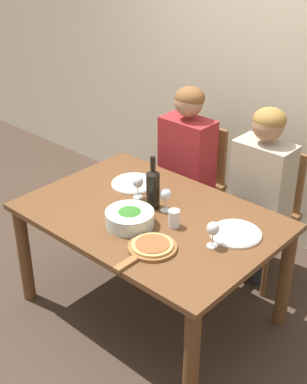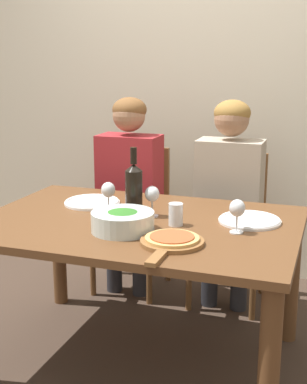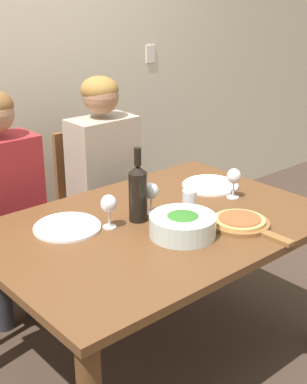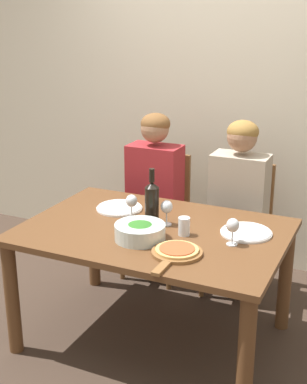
# 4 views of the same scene
# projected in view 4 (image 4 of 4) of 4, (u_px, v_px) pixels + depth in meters

# --- Properties ---
(ground_plane) EXTENTS (40.00, 40.00, 0.00)m
(ground_plane) POSITION_uv_depth(u_px,v_px,m) (154.00, 338.00, 3.30)
(ground_plane) COLOR #3D2D23
(back_wall) EXTENTS (10.00, 0.06, 2.70)m
(back_wall) POSITION_uv_depth(u_px,v_px,m) (228.00, 91.00, 4.03)
(back_wall) COLOR beige
(back_wall) RESTS_ON ground
(dining_table) EXTENTS (1.50, 1.03, 0.73)m
(dining_table) POSITION_uv_depth(u_px,v_px,m) (154.00, 246.00, 3.10)
(dining_table) COLOR brown
(dining_table) RESTS_ON ground
(chair_left) EXTENTS (0.42, 0.42, 0.91)m
(chair_left) POSITION_uv_depth(u_px,v_px,m) (160.00, 209.00, 4.03)
(chair_left) COLOR brown
(chair_left) RESTS_ON ground
(chair_right) EXTENTS (0.42, 0.42, 0.91)m
(chair_right) POSITION_uv_depth(u_px,v_px,m) (241.00, 222.00, 3.78)
(chair_right) COLOR brown
(chair_right) RESTS_ON ground
(person_woman) EXTENTS (0.47, 0.51, 1.24)m
(person_woman) POSITION_uv_depth(u_px,v_px,m) (154.00, 181.00, 3.86)
(person_woman) COLOR #28282D
(person_woman) RESTS_ON ground
(person_man) EXTENTS (0.47, 0.51, 1.24)m
(person_man) POSITION_uv_depth(u_px,v_px,m) (239.00, 193.00, 3.61)
(person_man) COLOR #28282D
(person_man) RESTS_ON ground
(wine_bottle) EXTENTS (0.08, 0.08, 0.34)m
(wine_bottle) POSITION_uv_depth(u_px,v_px,m) (152.00, 202.00, 3.11)
(wine_bottle) COLOR black
(wine_bottle) RESTS_ON dining_table
(broccoli_bowl) EXTENTS (0.28, 0.28, 0.10)m
(broccoli_bowl) POSITION_uv_depth(u_px,v_px,m) (140.00, 232.00, 2.91)
(broccoli_bowl) COLOR silver
(broccoli_bowl) RESTS_ON dining_table
(dinner_plate_left) EXTENTS (0.29, 0.29, 0.02)m
(dinner_plate_left) POSITION_uv_depth(u_px,v_px,m) (119.00, 208.00, 3.37)
(dinner_plate_left) COLOR white
(dinner_plate_left) RESTS_ON dining_table
(dinner_plate_right) EXTENTS (0.29, 0.29, 0.02)m
(dinner_plate_right) POSITION_uv_depth(u_px,v_px,m) (246.00, 232.00, 3.00)
(dinner_plate_right) COLOR white
(dinner_plate_right) RESTS_ON dining_table
(pizza_on_board) EXTENTS (0.26, 0.40, 0.04)m
(pizza_on_board) POSITION_uv_depth(u_px,v_px,m) (176.00, 252.00, 2.73)
(pizza_on_board) COLOR brown
(pizza_on_board) RESTS_ON dining_table
(wine_glass_left) EXTENTS (0.07, 0.07, 0.15)m
(wine_glass_left) POSITION_uv_depth(u_px,v_px,m) (132.00, 202.00, 3.19)
(wine_glass_left) COLOR silver
(wine_glass_left) RESTS_ON dining_table
(wine_glass_right) EXTENTS (0.07, 0.07, 0.15)m
(wine_glass_right) POSITION_uv_depth(u_px,v_px,m) (233.00, 227.00, 2.83)
(wine_glass_right) COLOR silver
(wine_glass_right) RESTS_ON dining_table
(wine_glass_centre) EXTENTS (0.07, 0.07, 0.15)m
(wine_glass_centre) POSITION_uv_depth(u_px,v_px,m) (167.00, 208.00, 3.10)
(wine_glass_centre) COLOR silver
(wine_glass_centre) RESTS_ON dining_table
(water_tumbler) EXTENTS (0.07, 0.07, 0.10)m
(water_tumbler) POSITION_uv_depth(u_px,v_px,m) (184.00, 226.00, 2.97)
(water_tumbler) COLOR silver
(water_tumbler) RESTS_ON dining_table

